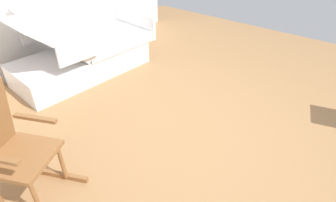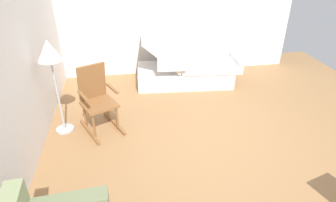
{
  "view_description": "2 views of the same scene",
  "coord_description": "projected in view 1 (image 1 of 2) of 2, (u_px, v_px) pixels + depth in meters",
  "views": [
    {
      "loc": [
        -1.1,
        2.18,
        2.08
      ],
      "look_at": [
        0.16,
        0.58,
        0.7
      ],
      "focal_mm": 30.07,
      "sensor_mm": 36.0,
      "label": 1
    },
    {
      "loc": [
        -3.12,
        1.23,
        2.64
      ],
      "look_at": [
        0.18,
        0.67,
        0.76
      ],
      "focal_mm": 30.61,
      "sensor_mm": 36.0,
      "label": 2
    }
  ],
  "objects": [
    {
      "name": "hospital_bed",
      "position": [
        82.0,
        54.0,
        4.16
      ],
      "size": [
        1.13,
        2.13,
        1.2
      ],
      "color": "silver",
      "rests_on": "ground"
    },
    {
      "name": "rocking_chair",
      "position": [
        12.0,
        150.0,
        2.23
      ],
      "size": [
        0.89,
        0.75,
        1.05
      ],
      "color": "brown",
      "rests_on": "ground"
    },
    {
      "name": "ground_plane",
      "position": [
        211.0,
        134.0,
        3.15
      ],
      "size": [
        7.33,
        7.33,
        0.0
      ],
      "primitive_type": "plane",
      "color": "#9E7247"
    }
  ]
}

